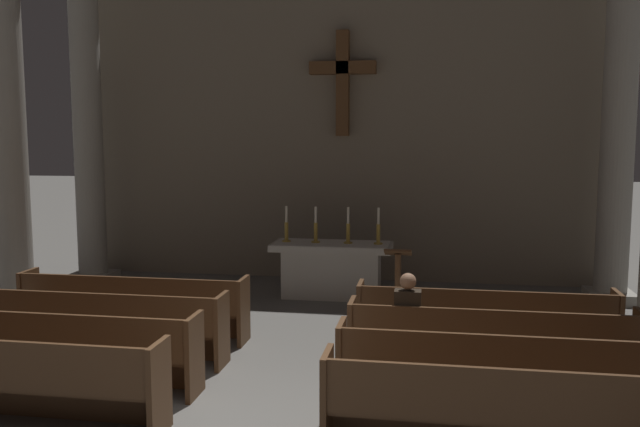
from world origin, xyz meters
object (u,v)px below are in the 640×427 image
column_left_third (88,139)px  column_right_third (618,139)px  pew_right_row_1 (511,413)px  candlestick_outer_right (378,233)px  lectern (398,284)px  lone_worshipper (408,322)px  pew_left_row_4 (133,306)px  pew_right_row_2 (499,374)px  candlestick_outer_left (286,230)px  pew_left_row_3 (99,325)px  pew_left_row_1 (4,379)px  pew_left_row_2 (58,349)px  pew_right_row_3 (491,345)px  column_left_second (8,139)px  candlestick_inner_right (348,232)px  pew_right_row_4 (484,322)px  altar (332,268)px  candlestick_inner_left (316,231)px

column_left_third → column_right_third: bearing=0.0°
pew_right_row_1 → candlestick_outer_right: size_ratio=5.15×
lectern → lone_worshipper: (0.25, -2.71, 0.14)m
pew_left_row_4 → pew_right_row_2: size_ratio=1.00×
candlestick_outer_left → lone_worshipper: candlestick_outer_left is taller
pew_left_row_3 → candlestick_outer_left: (1.66, 3.95, 0.74)m
pew_right_row_1 → lone_worshipper: bearing=116.1°
pew_left_row_1 → pew_left_row_4: (0.00, 2.98, 0.00)m
pew_left_row_1 → pew_left_row_2: (0.00, 0.99, 0.00)m
column_right_third → pew_left_row_2: bearing=-144.3°
pew_right_row_2 → column_left_third: (-7.48, 5.37, 2.42)m
pew_right_row_3 → lone_worshipper: bearing=177.8°
column_right_third → candlestick_outer_right: bearing=-174.0°
pew_left_row_2 → pew_right_row_2: (5.02, 0.00, 0.00)m
pew_left_row_2 → column_left_second: bearing=130.9°
pew_left_row_2 → column_right_third: (7.48, 5.37, 2.42)m
pew_left_row_4 → pew_left_row_1: bearing=-90.0°
candlestick_inner_right → candlestick_outer_right: same height
pew_left_row_4 → column_right_third: 8.56m
pew_right_row_2 → pew_right_row_1: bearing=-90.0°
pew_right_row_3 → pew_right_row_4: 0.99m
pew_right_row_1 → candlestick_outer_right: (-1.66, 5.93, 0.74)m
pew_left_row_2 → pew_left_row_4: same height
candlestick_outer_right → pew_right_row_4: bearing=-60.7°
pew_right_row_3 → pew_left_row_2: bearing=-168.8°
pew_right_row_1 → column_right_third: bearing=68.9°
candlestick_outer_left → candlestick_outer_right: same height
pew_right_row_3 → pew_right_row_4: same height
pew_right_row_2 → altar: bearing=116.9°
candlestick_outer_left → altar: bearing=0.0°
pew_left_row_3 → candlestick_outer_left: 4.35m
pew_left_row_1 → pew_left_row_3: same height
pew_right_row_3 → candlestick_inner_right: candlestick_inner_right is taller
pew_left_row_2 → candlestick_outer_right: bearing=55.8°
pew_right_row_1 → pew_right_row_3: size_ratio=1.00×
altar → pew_right_row_3: bearing=-57.6°
lone_worshipper → pew_right_row_1: bearing=-63.9°
column_right_third → candlestick_outer_right: column_right_third is taller
pew_left_row_1 → pew_right_row_1: size_ratio=1.00×
lone_worshipper → pew_right_row_2: bearing=-46.1°
candlestick_inner_left → lectern: (1.57, -1.20, -0.67)m
altar → candlestick_inner_left: bearing=180.0°
pew_left_row_4 → pew_right_row_2: (5.02, -1.98, 0.00)m
pew_right_row_4 → candlestick_outer_left: candlestick_outer_left is taller
lectern → candlestick_inner_left: bearing=142.5°
pew_right_row_4 → candlestick_inner_right: 3.76m
column_left_third → column_right_third: same height
pew_left_row_2 → altar: (2.51, 4.94, 0.06)m
candlestick_inner_right → pew_left_row_3: bearing=-125.4°
candlestick_inner_right → column_left_second: bearing=-158.3°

